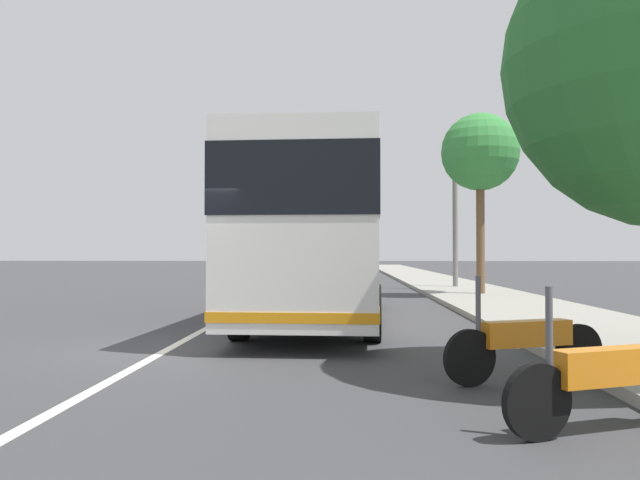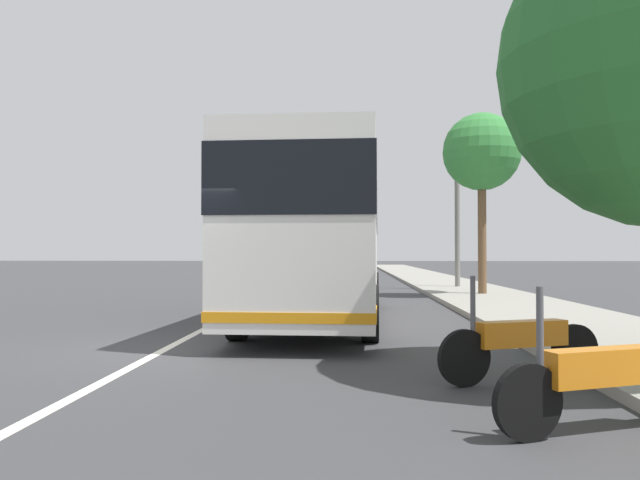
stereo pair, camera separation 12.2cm
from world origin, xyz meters
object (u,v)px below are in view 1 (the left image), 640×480
motorcycle_mid_row (616,377)px  roadside_tree_mid_block (480,153)px  car_side_street (258,269)px  utility_pole (455,216)px  motorcycle_far_end (525,342)px  coach_bus (321,230)px  car_oncoming (275,263)px

motorcycle_mid_row → roadside_tree_mid_block: roadside_tree_mid_block is taller
car_side_street → utility_pole: size_ratio=0.65×
motorcycle_mid_row → roadside_tree_mid_block: (16.53, -2.38, 4.55)m
motorcycle_mid_row → car_side_street: car_side_street is taller
motorcycle_far_end → roadside_tree_mid_block: bearing=-121.8°
coach_bus → car_side_street: (19.13, 4.10, -1.38)m
motorcycle_far_end → car_side_street: car_side_street is taller
roadside_tree_mid_block → motorcycle_far_end: bearing=169.9°
motorcycle_far_end → utility_pole: (19.05, -2.49, 2.63)m
car_oncoming → car_side_street: bearing=3.7°
motorcycle_far_end → car_oncoming: 45.11m
coach_bus → utility_pole: 13.38m
motorcycle_far_end → car_oncoming: size_ratio=0.50×
motorcycle_mid_row → utility_pole: bearing=-117.7°
coach_bus → car_oncoming: (37.64, 5.23, -1.36)m
motorcycle_mid_row → utility_pole: size_ratio=0.35×
car_side_street → utility_pole: 11.79m
coach_bus → car_side_street: bearing=14.7°
car_side_street → car_oncoming: 18.55m
car_side_street → utility_pole: (-6.84, -9.30, 2.41)m
car_oncoming → roadside_tree_mid_block: 32.05m
motorcycle_mid_row → roadside_tree_mid_block: bearing=-119.7°
motorcycle_far_end → utility_pole: bearing=-119.2°
coach_bus → car_oncoming: size_ratio=2.54×
motorcycle_mid_row → car_oncoming: car_oncoming is taller
motorcycle_far_end → coach_bus: bearing=-90.0°
car_side_street → utility_pole: bearing=57.6°
coach_bus → car_side_street: 19.61m
coach_bus → utility_pole: utility_pole is taller
roadside_tree_mid_block → utility_pole: (4.61, 0.07, -1.92)m
car_oncoming → coach_bus: bearing=8.1°
car_oncoming → motorcycle_far_end: bearing=10.3°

